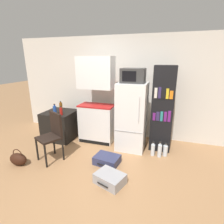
% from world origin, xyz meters
% --- Properties ---
extents(ground_plane, '(24.00, 24.00, 0.00)m').
position_xyz_m(ground_plane, '(0.00, 0.00, 0.00)').
color(ground_plane, '#A3754C').
extents(wall_back, '(6.40, 0.10, 2.53)m').
position_xyz_m(wall_back, '(0.20, 2.00, 1.26)').
color(wall_back, silver).
rests_on(wall_back, ground_plane).
extents(side_table, '(0.73, 0.73, 0.70)m').
position_xyz_m(side_table, '(-1.48, 1.23, 0.35)').
color(side_table, black).
rests_on(side_table, ground_plane).
extents(kitchen_hutch, '(0.84, 0.46, 2.03)m').
position_xyz_m(kitchen_hutch, '(-0.53, 1.38, 0.94)').
color(kitchen_hutch, white).
rests_on(kitchen_hutch, ground_plane).
extents(refrigerator, '(0.62, 0.67, 1.49)m').
position_xyz_m(refrigerator, '(0.35, 1.28, 0.75)').
color(refrigerator, white).
rests_on(refrigerator, ground_plane).
extents(microwave, '(0.49, 0.41, 0.30)m').
position_xyz_m(microwave, '(0.35, 1.28, 1.64)').
color(microwave, '#333333').
rests_on(microwave, refrigerator).
extents(bookshelf, '(0.45, 0.37, 1.85)m').
position_xyz_m(bookshelf, '(0.99, 1.42, 0.93)').
color(bookshelf, black).
rests_on(bookshelf, ground_plane).
extents(bottle_amber_beer, '(0.08, 0.08, 0.19)m').
position_xyz_m(bottle_amber_beer, '(-1.62, 1.52, 0.79)').
color(bottle_amber_beer, brown).
rests_on(bottle_amber_beer, side_table).
extents(bottle_blue_soda, '(0.08, 0.08, 0.25)m').
position_xyz_m(bottle_blue_soda, '(-1.45, 1.02, 0.81)').
color(bottle_blue_soda, '#1E47A3').
rests_on(bottle_blue_soda, side_table).
extents(bottle_ketchup_red, '(0.07, 0.07, 0.22)m').
position_xyz_m(bottle_ketchup_red, '(-1.27, 1.01, 0.80)').
color(bottle_ketchup_red, '#AD1914').
rests_on(bottle_ketchup_red, side_table).
extents(chair, '(0.54, 0.54, 0.96)m').
position_xyz_m(chair, '(-1.04, 0.32, 0.57)').
color(chair, black).
rests_on(chair, ground_plane).
extents(suitcase_large_flat, '(0.52, 0.42, 0.16)m').
position_xyz_m(suitcase_large_flat, '(0.05, 0.47, 0.08)').
color(suitcase_large_flat, navy).
rests_on(suitcase_large_flat, ground_plane).
extents(suitcase_small_flat, '(0.55, 0.48, 0.17)m').
position_xyz_m(suitcase_small_flat, '(0.28, -0.06, 0.09)').
color(suitcase_small_flat, '#99999E').
rests_on(suitcase_small_flat, ground_plane).
extents(handbag, '(0.36, 0.20, 0.33)m').
position_xyz_m(handbag, '(-1.56, -0.09, 0.12)').
color(handbag, '#33190F').
rests_on(handbag, ground_plane).
extents(water_bottle_front, '(0.10, 0.10, 0.29)m').
position_xyz_m(water_bottle_front, '(1.12, 1.12, 0.12)').
color(water_bottle_front, silver).
rests_on(water_bottle_front, ground_plane).
extents(water_bottle_middle, '(0.08, 0.08, 0.35)m').
position_xyz_m(water_bottle_middle, '(1.01, 1.03, 0.15)').
color(water_bottle_middle, silver).
rests_on(water_bottle_middle, ground_plane).
extents(water_bottle_back, '(0.08, 0.08, 0.32)m').
position_xyz_m(water_bottle_back, '(0.87, 1.05, 0.13)').
color(water_bottle_back, silver).
rests_on(water_bottle_back, ground_plane).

